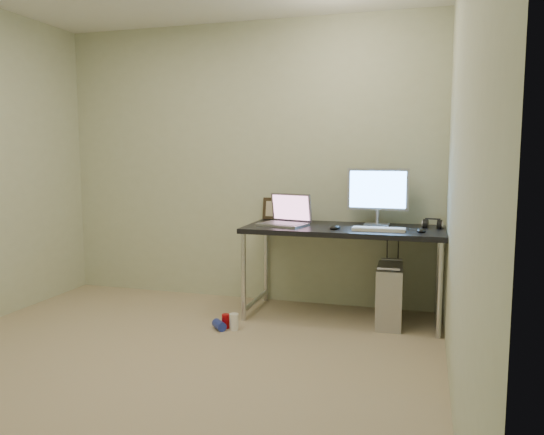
# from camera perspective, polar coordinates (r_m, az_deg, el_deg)

# --- Properties ---
(floor) EXTENTS (3.50, 3.50, 0.00)m
(floor) POSITION_cam_1_polar(r_m,az_deg,el_deg) (3.50, -12.52, -15.72)
(floor) COLOR tan
(floor) RESTS_ON ground
(wall_back) EXTENTS (3.50, 0.02, 2.50)m
(wall_back) POSITION_cam_1_polar(r_m,az_deg,el_deg) (4.84, -2.86, 5.83)
(wall_back) COLOR beige
(wall_back) RESTS_ON ground
(wall_right) EXTENTS (0.02, 3.50, 2.50)m
(wall_right) POSITION_cam_1_polar(r_m,az_deg,el_deg) (2.83, 19.66, 4.75)
(wall_right) COLOR beige
(wall_right) RESTS_ON ground
(desk) EXTENTS (1.58, 0.69, 0.75)m
(desk) POSITION_cam_1_polar(r_m,az_deg,el_deg) (4.33, 7.68, -2.05)
(desk) COLOR black
(desk) RESTS_ON ground
(tower_computer) EXTENTS (0.21, 0.45, 0.49)m
(tower_computer) POSITION_cam_1_polar(r_m,az_deg,el_deg) (4.30, 12.52, -8.18)
(tower_computer) COLOR #A4A5A9
(tower_computer) RESTS_ON ground
(cable_a) EXTENTS (0.01, 0.16, 0.69)m
(cable_a) POSITION_cam_1_polar(r_m,az_deg,el_deg) (4.63, 12.27, -4.97)
(cable_a) COLOR black
(cable_a) RESTS_ON ground
(cable_b) EXTENTS (0.02, 0.11, 0.71)m
(cable_b) POSITION_cam_1_polar(r_m,az_deg,el_deg) (4.61, 13.36, -5.31)
(cable_b) COLOR black
(cable_b) RESTS_ON ground
(can_red) EXTENTS (0.07, 0.07, 0.11)m
(can_red) POSITION_cam_1_polar(r_m,az_deg,el_deg) (4.17, -5.01, -11.05)
(can_red) COLOR #B4080C
(can_red) RESTS_ON ground
(can_white) EXTENTS (0.07, 0.07, 0.13)m
(can_white) POSITION_cam_1_polar(r_m,az_deg,el_deg) (4.12, -4.11, -11.14)
(can_white) COLOR white
(can_white) RESTS_ON ground
(can_blue) EXTENTS (0.14, 0.14, 0.07)m
(can_blue) POSITION_cam_1_polar(r_m,az_deg,el_deg) (4.15, -5.70, -11.43)
(can_blue) COLOR #22329F
(can_blue) RESTS_ON ground
(laptop) EXTENTS (0.43, 0.38, 0.26)m
(laptop) POSITION_cam_1_polar(r_m,az_deg,el_deg) (4.39, 1.52, -0.03)
(laptop) COLOR #B6B6BE
(laptop) RESTS_ON desk
(monitor) EXTENTS (0.50, 0.15, 0.47)m
(monitor) POSITION_cam_1_polar(r_m,az_deg,el_deg) (4.44, 11.30, 2.70)
(monitor) COLOR #B6B6BE
(monitor) RESTS_ON desk
(keyboard) EXTENTS (0.40, 0.13, 0.02)m
(keyboard) POSITION_cam_1_polar(r_m,az_deg,el_deg) (4.14, 11.40, -1.25)
(keyboard) COLOR silver
(keyboard) RESTS_ON desk
(mouse_right) EXTENTS (0.07, 0.11, 0.03)m
(mouse_right) POSITION_cam_1_polar(r_m,az_deg,el_deg) (4.14, 15.76, -1.30)
(mouse_right) COLOR black
(mouse_right) RESTS_ON desk
(mouse_left) EXTENTS (0.11, 0.13, 0.04)m
(mouse_left) POSITION_cam_1_polar(r_m,az_deg,el_deg) (4.18, 6.79, -0.98)
(mouse_left) COLOR black
(mouse_left) RESTS_ON desk
(headphones) EXTENTS (0.16, 0.09, 0.10)m
(headphones) POSITION_cam_1_polar(r_m,az_deg,el_deg) (4.39, 16.89, -0.76)
(headphones) COLOR black
(headphones) RESTS_ON desk
(picture_frame) EXTENTS (0.25, 0.08, 0.20)m
(picture_frame) POSITION_cam_1_polar(r_m,az_deg,el_deg) (4.75, 0.46, 0.96)
(picture_frame) COLOR black
(picture_frame) RESTS_ON desk
(webcam) EXTENTS (0.05, 0.04, 0.13)m
(webcam) POSITION_cam_1_polar(r_m,az_deg,el_deg) (4.61, 3.66, 0.74)
(webcam) COLOR silver
(webcam) RESTS_ON desk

